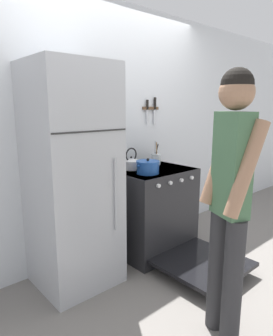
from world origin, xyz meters
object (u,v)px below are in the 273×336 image
(stove_range, at_px, (154,211))
(tea_kettle, at_px, (131,163))
(utensil_jar, at_px, (156,159))
(dutch_oven_pot, at_px, (148,167))
(person, at_px, (230,194))
(refrigerator, at_px, (73,178))

(stove_range, xyz_separation_m, tea_kettle, (-0.17, 0.17, 0.51))
(stove_range, height_order, utensil_jar, utensil_jar)
(dutch_oven_pot, height_order, person, person)
(refrigerator, height_order, tea_kettle, refrigerator)
(person, bearing_deg, refrigerator, 40.93)
(refrigerator, distance_m, stove_range, 1.04)
(dutch_oven_pot, bearing_deg, tea_kettle, 86.89)
(utensil_jar, bearing_deg, tea_kettle, -179.00)
(stove_range, bearing_deg, tea_kettle, 134.50)
(refrigerator, xyz_separation_m, stove_range, (0.91, -0.05, -0.49))
(stove_range, height_order, dutch_oven_pot, dutch_oven_pot)
(refrigerator, xyz_separation_m, tea_kettle, (0.75, 0.12, 0.02))
(refrigerator, bearing_deg, person, -71.67)
(refrigerator, height_order, stove_range, refrigerator)
(tea_kettle, bearing_deg, person, -104.20)
(refrigerator, distance_m, person, 1.30)
(dutch_oven_pot, bearing_deg, person, -106.74)
(stove_range, xyz_separation_m, utensil_jar, (0.20, 0.17, 0.52))
(dutch_oven_pot, distance_m, tea_kettle, 0.26)
(refrigerator, distance_m, utensil_jar, 1.12)
(utensil_jar, distance_m, person, 1.52)
(refrigerator, bearing_deg, utensil_jar, 6.24)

